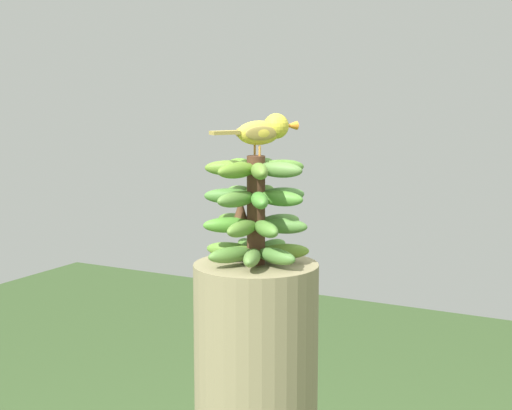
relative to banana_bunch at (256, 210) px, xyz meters
name	(u,v)px	position (x,y,z in m)	size (l,w,h in m)	color
banana_bunch	(256,210)	(0.00, 0.00, 0.00)	(0.24, 0.23, 0.24)	#4C2D1E
perched_bird	(264,130)	(-0.01, -0.03, 0.17)	(0.13, 0.19, 0.09)	#C68933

